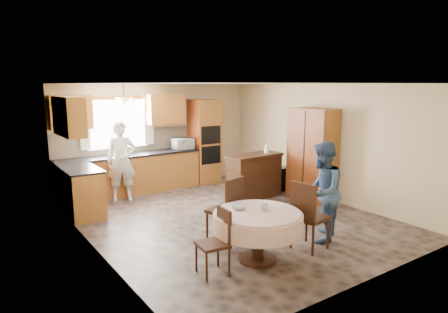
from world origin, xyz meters
name	(u,v)px	position (x,y,z in m)	size (l,w,h in m)	color
floor	(228,218)	(0.00, 0.00, 0.00)	(5.00, 6.00, 0.01)	brown
ceiling	(229,84)	(0.00, 0.00, 2.50)	(5.00, 6.00, 0.01)	white
wall_back	(158,136)	(0.00, 3.00, 1.25)	(5.00, 0.02, 2.50)	tan
wall_front	(370,187)	(0.00, -3.00, 1.25)	(5.00, 0.02, 2.50)	tan
wall_left	(91,169)	(-2.50, 0.00, 1.25)	(0.02, 6.00, 2.50)	tan
wall_right	(322,142)	(2.50, 0.00, 1.25)	(0.02, 6.00, 2.50)	tan
window	(117,124)	(-1.00, 2.98, 1.60)	(1.40, 0.03, 1.10)	white
curtain_left	(84,124)	(-1.75, 2.93, 1.65)	(0.22, 0.02, 1.15)	white
curtain_right	(149,120)	(-0.25, 2.93, 1.65)	(0.22, 0.02, 1.15)	white
base_cab_back	(130,175)	(-0.85, 2.70, 0.44)	(3.30, 0.60, 0.88)	#B77C30
counter_back	(130,155)	(-0.85, 2.70, 0.90)	(3.30, 0.64, 0.04)	black
base_cab_left	(81,192)	(-2.20, 1.80, 0.44)	(0.60, 1.20, 0.88)	#B77C30
counter_left	(80,169)	(-2.20, 1.80, 0.90)	(0.64, 1.20, 0.04)	black
backsplash	(124,141)	(-0.85, 2.99, 1.18)	(3.30, 0.02, 0.55)	tan
wall_cab_left	(70,112)	(-2.05, 2.83, 1.91)	(0.85, 0.33, 0.72)	#C38130
wall_cab_right	(165,109)	(0.15, 2.83, 1.91)	(0.90, 0.33, 0.72)	#C38130
wall_cab_side	(69,116)	(-2.33, 1.80, 1.91)	(0.33, 1.20, 0.72)	#C38130
oven_tower	(204,141)	(1.15, 2.69, 1.06)	(0.66, 0.62, 2.12)	#B77C30
oven_upper	(211,135)	(1.15, 2.38, 1.25)	(0.56, 0.01, 0.45)	black
oven_lower	(211,155)	(1.15, 2.38, 0.75)	(0.56, 0.01, 0.45)	black
pendant	(124,102)	(-1.00, 2.50, 2.12)	(0.36, 0.36, 0.18)	beige
sideboard	(254,178)	(1.26, 0.80, 0.46)	(1.29, 0.53, 0.92)	#3E2011
space_heater	(281,179)	(2.20, 0.94, 0.28)	(0.40, 0.28, 0.56)	black
cupboard	(312,155)	(2.22, 0.01, 0.99)	(0.52, 1.04, 1.99)	#B77C30
dining_table	(258,223)	(-0.71, -1.72, 0.56)	(1.27, 1.27, 0.72)	#3E2011
chair_left	(217,238)	(-1.39, -1.71, 0.49)	(0.43, 0.43, 0.88)	#3E2011
chair_back	(229,206)	(-0.64, -0.91, 0.58)	(0.57, 0.57, 1.06)	#3E2011
chair_right	(307,213)	(0.13, -1.86, 0.59)	(0.52, 0.52, 1.07)	#3E2011
framed_picture	(302,128)	(2.47, 0.59, 1.50)	(0.06, 0.62, 0.51)	gold
microwave	(183,144)	(0.50, 2.65, 1.06)	(0.49, 0.33, 0.27)	silver
person_sink	(121,161)	(-1.19, 2.30, 0.86)	(0.63, 0.41, 1.72)	silver
person_dining	(322,192)	(0.62, -1.70, 0.80)	(0.78, 0.61, 1.61)	#38547C
bowl_sideboard	(245,157)	(1.01, 0.80, 0.95)	(0.24, 0.24, 0.06)	#B2B2B2
bottle_sideboard	(267,149)	(1.61, 0.80, 1.07)	(0.12, 0.12, 0.30)	silver
cup_table	(264,207)	(-0.57, -1.70, 0.77)	(0.11, 0.11, 0.09)	#B2B2B2
bowl_table	(238,207)	(-0.85, -1.46, 0.75)	(0.21, 0.21, 0.06)	#B2B2B2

